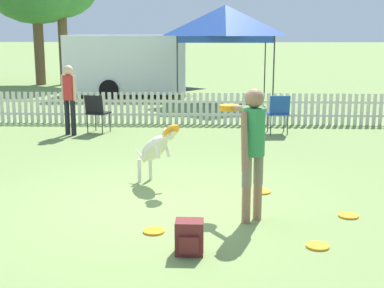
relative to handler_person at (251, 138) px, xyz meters
The scene contains 14 objects.
ground_plane 1.67m from the handler_person, 156.76° to the left, with size 240.00×240.00×0.00m, color olive.
handler_person is the anchor object (origin of this frame).
leaping_dog 2.05m from the handler_person, 131.96° to the left, with size 0.85×0.93×1.02m.
frisbee_near_handler 1.65m from the handler_person, ahead, with size 0.26×0.26×0.02m.
frisbee_near_dog 1.59m from the handler_person, 77.59° to the left, with size 0.26×0.26×0.02m.
frisbee_midfield 1.62m from the handler_person, 157.51° to the right, with size 0.26×0.26×0.02m.
frisbee_far_scatter 1.51m from the handler_person, 50.50° to the right, with size 0.26×0.26×0.02m.
backpack_on_grass 1.56m from the handler_person, 123.07° to the right, with size 0.30×0.27×0.37m.
picket_fence 7.24m from the handler_person, 99.58° to the left, with size 22.53×0.04×0.81m.
folding_chair_blue_left 6.61m from the handler_person, 119.03° to the left, with size 0.57×0.58×0.90m.
folding_chair_center 5.94m from the handler_person, 80.08° to the left, with size 0.50×0.52×0.91m.
canopy_tent_main 11.33m from the handler_person, 90.75° to the left, with size 2.94×2.94×3.17m.
spectator_standing 6.67m from the handler_person, 124.25° to the left, with size 0.38×0.27×1.59m.
equipment_trailer 13.78m from the handler_person, 105.53° to the left, with size 5.15×2.33×2.21m.
Camera 1 is at (0.76, -6.93, 2.32)m, focal length 50.00 mm.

